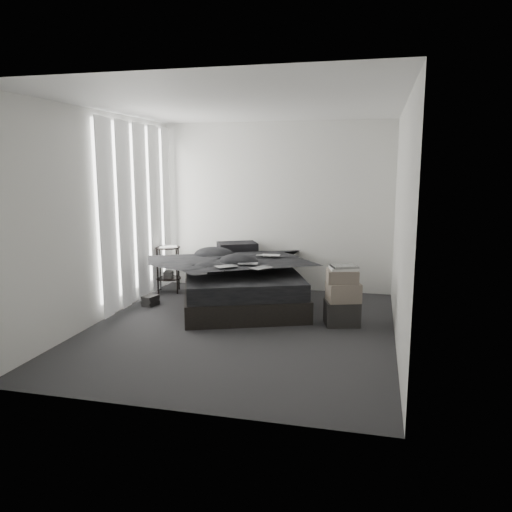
% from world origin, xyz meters
% --- Properties ---
extents(floor, '(3.60, 4.20, 0.01)m').
position_xyz_m(floor, '(0.00, 0.00, 0.00)').
color(floor, '#2B2A2D').
rests_on(floor, ground).
extents(ceiling, '(3.60, 4.20, 0.01)m').
position_xyz_m(ceiling, '(0.00, 0.00, 2.60)').
color(ceiling, white).
rests_on(ceiling, ground).
extents(wall_back, '(3.60, 0.01, 2.60)m').
position_xyz_m(wall_back, '(0.00, 2.10, 1.30)').
color(wall_back, silver).
rests_on(wall_back, ground).
extents(wall_front, '(3.60, 0.01, 2.60)m').
position_xyz_m(wall_front, '(0.00, -2.10, 1.30)').
color(wall_front, silver).
rests_on(wall_front, ground).
extents(wall_left, '(0.01, 4.20, 2.60)m').
position_xyz_m(wall_left, '(-1.80, 0.00, 1.30)').
color(wall_left, silver).
rests_on(wall_left, ground).
extents(wall_right, '(0.01, 4.20, 2.60)m').
position_xyz_m(wall_right, '(1.80, 0.00, 1.30)').
color(wall_right, silver).
rests_on(wall_right, ground).
extents(window_left, '(0.02, 2.00, 2.30)m').
position_xyz_m(window_left, '(-1.78, 0.90, 1.35)').
color(window_left, white).
rests_on(window_left, wall_left).
extents(curtain_left, '(0.06, 2.12, 2.48)m').
position_xyz_m(curtain_left, '(-1.73, 0.90, 1.28)').
color(curtain_left, white).
rests_on(curtain_left, wall_left).
extents(bed, '(2.20, 2.49, 0.28)m').
position_xyz_m(bed, '(-0.27, 1.02, 0.14)').
color(bed, black).
rests_on(bed, floor).
extents(mattress, '(2.12, 2.41, 0.22)m').
position_xyz_m(mattress, '(-0.27, 1.02, 0.39)').
color(mattress, black).
rests_on(mattress, bed).
extents(duvet, '(2.06, 2.19, 0.24)m').
position_xyz_m(duvet, '(-0.25, 0.97, 0.62)').
color(duvet, black).
rests_on(duvet, mattress).
extents(pillow_lower, '(0.73, 0.62, 0.14)m').
position_xyz_m(pillow_lower, '(-0.60, 1.75, 0.57)').
color(pillow_lower, black).
rests_on(pillow_lower, mattress).
extents(pillow_upper, '(0.70, 0.62, 0.13)m').
position_xyz_m(pillow_upper, '(-0.53, 1.76, 0.71)').
color(pillow_upper, black).
rests_on(pillow_upper, pillow_lower).
extents(laptop, '(0.34, 0.23, 0.03)m').
position_xyz_m(laptop, '(0.07, 1.20, 0.75)').
color(laptop, silver).
rests_on(laptop, duvet).
extents(comic_a, '(0.31, 0.30, 0.01)m').
position_xyz_m(comic_a, '(-0.30, 0.42, 0.75)').
color(comic_a, black).
rests_on(comic_a, duvet).
extents(comic_b, '(0.28, 0.21, 0.01)m').
position_xyz_m(comic_b, '(-0.08, 0.66, 0.75)').
color(comic_b, black).
rests_on(comic_b, duvet).
extents(comic_c, '(0.29, 0.31, 0.01)m').
position_xyz_m(comic_c, '(0.15, 0.43, 0.76)').
color(comic_c, black).
rests_on(comic_c, duvet).
extents(side_stand, '(0.48, 0.48, 0.70)m').
position_xyz_m(side_stand, '(-1.56, 1.47, 0.35)').
color(side_stand, black).
rests_on(side_stand, floor).
extents(papers, '(0.33, 0.30, 0.01)m').
position_xyz_m(papers, '(-1.55, 1.47, 0.71)').
color(papers, white).
rests_on(papers, side_stand).
extents(floor_books, '(0.21, 0.25, 0.15)m').
position_xyz_m(floor_books, '(-1.50, 0.70, 0.08)').
color(floor_books, black).
rests_on(floor_books, floor).
extents(box_lower, '(0.48, 0.42, 0.30)m').
position_xyz_m(box_lower, '(1.17, 0.45, 0.15)').
color(box_lower, black).
rests_on(box_lower, floor).
extents(box_mid, '(0.46, 0.41, 0.23)m').
position_xyz_m(box_mid, '(1.18, 0.44, 0.42)').
color(box_mid, '#6C6156').
rests_on(box_mid, box_lower).
extents(box_upper, '(0.42, 0.36, 0.16)m').
position_xyz_m(box_upper, '(1.16, 0.44, 0.61)').
color(box_upper, '#6C6156').
rests_on(box_upper, box_mid).
extents(art_book_white, '(0.37, 0.32, 0.03)m').
position_xyz_m(art_book_white, '(1.17, 0.45, 0.71)').
color(art_book_white, silver).
rests_on(art_book_white, box_upper).
extents(art_book_snake, '(0.37, 0.33, 0.03)m').
position_xyz_m(art_book_snake, '(1.18, 0.44, 0.74)').
color(art_book_snake, silver).
rests_on(art_book_snake, art_book_white).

